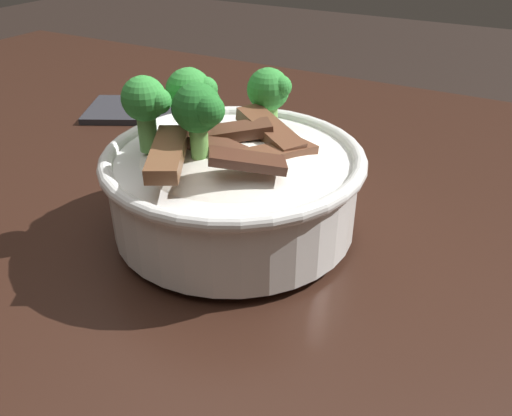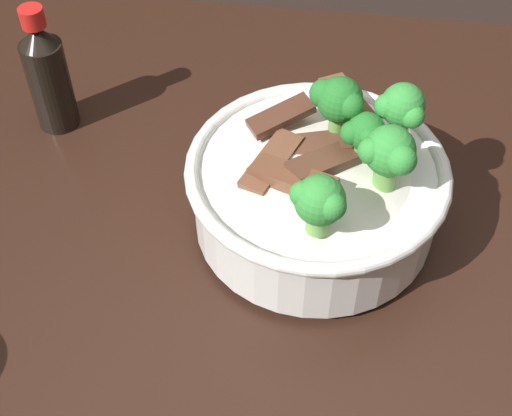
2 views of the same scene
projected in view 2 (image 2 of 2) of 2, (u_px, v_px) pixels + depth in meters
name	position (u px, v px, depth m)	size (l,w,h in m)	color
dining_table	(432.00, 363.00, 0.64)	(1.34, 0.82, 0.78)	black
rice_bowl	(319.00, 184.00, 0.58)	(0.22, 0.22, 0.14)	white
soy_sauce_bottle	(48.00, 76.00, 0.67)	(0.04, 0.04, 0.13)	black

